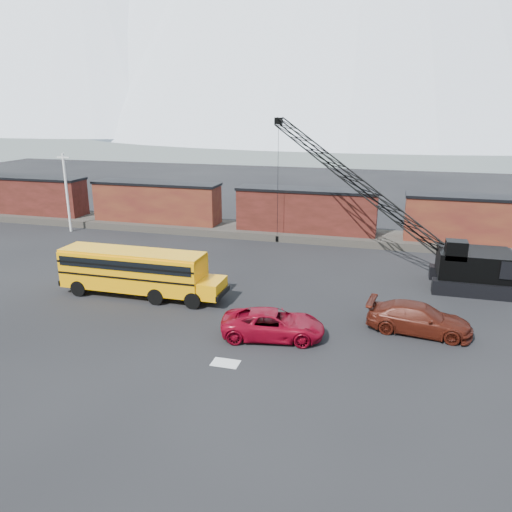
% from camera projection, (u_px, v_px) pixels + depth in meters
% --- Properties ---
extents(ground, '(160.00, 160.00, 0.00)m').
position_uv_depth(ground, '(240.00, 329.00, 29.16)').
color(ground, black).
rests_on(ground, ground).
extents(gravel_berm, '(120.00, 5.00, 0.70)m').
position_uv_depth(gravel_berm, '(306.00, 234.00, 49.34)').
color(gravel_berm, '#423C36').
rests_on(gravel_berm, ground).
extents(boxcar_west_far, '(13.70, 3.10, 4.17)m').
position_uv_depth(boxcar_west_far, '(29.00, 195.00, 56.84)').
color(boxcar_west_far, '#561D18').
rests_on(boxcar_west_far, gravel_berm).
extents(boxcar_west_near, '(13.70, 3.10, 4.17)m').
position_uv_depth(boxcar_west_near, '(157.00, 202.00, 52.74)').
color(boxcar_west_near, '#481514').
rests_on(boxcar_west_near, gravel_berm).
extents(boxcar_mid, '(13.70, 3.10, 4.17)m').
position_uv_depth(boxcar_mid, '(306.00, 210.00, 48.65)').
color(boxcar_mid, '#561D18').
rests_on(boxcar_mid, gravel_berm).
extents(boxcar_east_near, '(13.70, 3.10, 4.17)m').
position_uv_depth(boxcar_east_near, '(483.00, 220.00, 44.55)').
color(boxcar_east_near, '#481514').
rests_on(boxcar_east_near, gravel_berm).
extents(utility_pole, '(1.40, 0.24, 8.00)m').
position_uv_depth(utility_pole, '(67.00, 192.00, 50.70)').
color(utility_pole, silver).
rests_on(utility_pole, ground).
extents(snow_patch, '(1.40, 0.90, 0.02)m').
position_uv_depth(snow_patch, '(226.00, 363.00, 25.34)').
color(snow_patch, silver).
rests_on(snow_patch, ground).
extents(school_bus, '(11.65, 2.65, 3.19)m').
position_uv_depth(school_bus, '(138.00, 271.00, 33.84)').
color(school_bus, '#EE9905').
rests_on(school_bus, ground).
extents(red_pickup, '(6.13, 3.58, 1.60)m').
position_uv_depth(red_pickup, '(273.00, 324.00, 27.96)').
color(red_pickup, maroon).
rests_on(red_pickup, ground).
extents(maroon_suv, '(6.09, 3.03, 1.70)m').
position_uv_depth(maroon_suv, '(419.00, 319.00, 28.57)').
color(maroon_suv, '#45150C').
rests_on(maroon_suv, ground).
extents(crawler_crane, '(19.48, 11.21, 11.73)m').
position_uv_depth(crawler_crane, '(355.00, 181.00, 39.98)').
color(crawler_crane, black).
rests_on(crawler_crane, ground).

